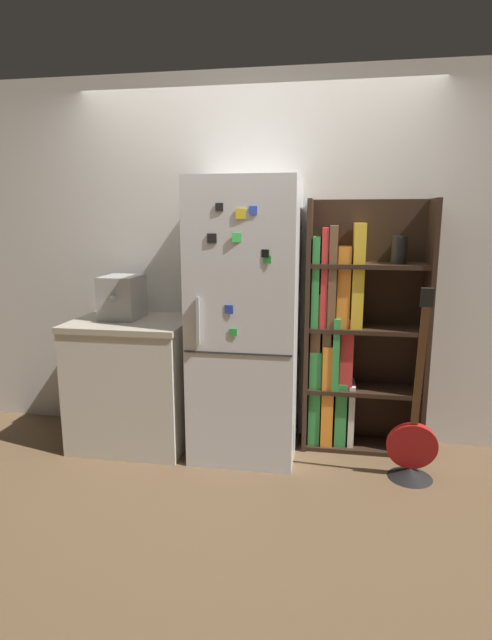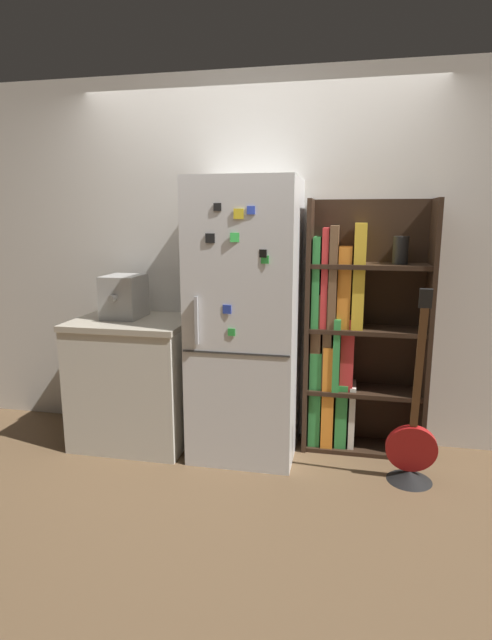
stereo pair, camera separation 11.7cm
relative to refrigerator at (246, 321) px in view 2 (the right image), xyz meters
name	(u,v)px [view 2 (the right image)]	position (x,y,z in m)	size (l,w,h in m)	color
ground_plane	(242,457)	(0.00, -0.13, -0.93)	(16.00, 16.00, 0.00)	brown
wall_back	(256,261)	(0.00, 0.35, 0.37)	(8.00, 0.05, 2.60)	silver
refrigerator	(246,321)	(0.00, 0.00, 0.00)	(0.69, 0.67, 1.86)	silver
bookshelf	(349,337)	(0.68, 0.20, -0.13)	(0.82, 0.31, 1.73)	black
kitchen_counter	(135,380)	(-0.82, 0.00, -0.48)	(0.82, 0.67, 0.91)	beige
espresso_machine	(124,297)	(-0.90, 0.04, 0.13)	(0.25, 0.36, 0.30)	#A5A39E
guitar	(411,455)	(1.09, -0.23, -0.75)	(0.31, 0.29, 1.23)	black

